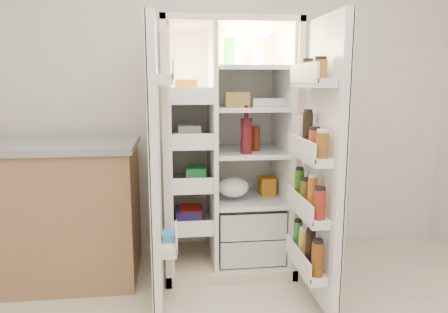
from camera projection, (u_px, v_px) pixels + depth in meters
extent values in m
cube|color=silver|center=(211.00, 86.00, 3.41)|extent=(4.00, 0.02, 2.70)
cube|color=beige|center=(222.00, 142.00, 3.43)|extent=(0.92, 0.04, 1.80)
cube|color=beige|center=(167.00, 150.00, 3.06)|extent=(0.04, 0.70, 1.80)
cube|color=beige|center=(285.00, 148.00, 3.16)|extent=(0.04, 0.70, 1.80)
cube|color=beige|center=(227.00, 24.00, 2.95)|extent=(0.92, 0.70, 0.04)
cube|color=beige|center=(227.00, 259.00, 3.26)|extent=(0.92, 0.70, 0.08)
cube|color=white|center=(222.00, 140.00, 3.40)|extent=(0.84, 0.02, 1.68)
cube|color=white|center=(171.00, 147.00, 3.06)|extent=(0.02, 0.62, 1.68)
cube|color=white|center=(282.00, 145.00, 3.15)|extent=(0.02, 0.62, 1.68)
cube|color=white|center=(212.00, 146.00, 3.09)|extent=(0.03, 0.62, 1.68)
cube|color=silver|center=(247.00, 241.00, 3.23)|extent=(0.47, 0.52, 0.19)
cube|color=silver|center=(248.00, 216.00, 3.20)|extent=(0.47, 0.52, 0.19)
cube|color=#FFD18C|center=(248.00, 34.00, 3.03)|extent=(0.30, 0.30, 0.02)
cube|color=white|center=(192.00, 222.00, 3.17)|extent=(0.28, 0.58, 0.02)
cube|color=white|center=(191.00, 183.00, 3.12)|extent=(0.28, 0.58, 0.02)
cube|color=white|center=(191.00, 143.00, 3.07)|extent=(0.28, 0.58, 0.02)
cube|color=white|center=(190.00, 101.00, 3.01)|extent=(0.28, 0.58, 0.02)
cube|color=white|center=(247.00, 198.00, 3.19)|extent=(0.49, 0.58, 0.01)
cube|color=white|center=(248.00, 151.00, 3.13)|extent=(0.49, 0.58, 0.01)
cube|color=white|center=(248.00, 108.00, 3.07)|extent=(0.49, 0.58, 0.02)
cube|color=white|center=(249.00, 68.00, 3.02)|extent=(0.49, 0.58, 0.02)
cube|color=red|center=(192.00, 214.00, 3.16)|extent=(0.16, 0.20, 0.10)
cube|color=#28944D|center=(191.00, 174.00, 3.11)|extent=(0.14, 0.18, 0.12)
cube|color=silver|center=(191.00, 136.00, 3.06)|extent=(0.20, 0.22, 0.07)
cube|color=orange|center=(190.00, 90.00, 3.00)|extent=(0.15, 0.16, 0.14)
cube|color=#3C2D87|center=(192.00, 215.00, 3.16)|extent=(0.18, 0.20, 0.09)
cube|color=gold|center=(191.00, 175.00, 3.11)|extent=(0.14, 0.18, 0.10)
cube|color=silver|center=(191.00, 133.00, 3.05)|extent=(0.16, 0.16, 0.12)
sphere|color=orange|center=(233.00, 254.00, 3.15)|extent=(0.07, 0.07, 0.07)
sphere|color=orange|center=(244.00, 251.00, 3.20)|extent=(0.07, 0.07, 0.07)
sphere|color=orange|center=(258.00, 252.00, 3.17)|extent=(0.07, 0.07, 0.07)
sphere|color=orange|center=(236.00, 246.00, 3.29)|extent=(0.07, 0.07, 0.07)
sphere|color=orange|center=(250.00, 246.00, 3.29)|extent=(0.07, 0.07, 0.07)
ellipsoid|color=#4A7A28|center=(247.00, 213.00, 3.21)|extent=(0.26, 0.24, 0.11)
cylinder|color=#511118|center=(246.00, 136.00, 2.96)|extent=(0.08, 0.08, 0.25)
cylinder|color=maroon|center=(256.00, 139.00, 3.08)|extent=(0.06, 0.06, 0.18)
cube|color=#23812F|center=(230.00, 52.00, 2.98)|extent=(0.07, 0.07, 0.20)
cylinder|color=silver|center=(261.00, 59.00, 3.00)|extent=(0.12, 0.12, 0.11)
cylinder|color=#B6722A|center=(252.00, 61.00, 3.13)|extent=(0.07, 0.07, 0.09)
cube|color=white|center=(269.00, 102.00, 3.05)|extent=(0.24, 0.10, 0.06)
cube|color=tan|center=(237.00, 99.00, 3.04)|extent=(0.17, 0.10, 0.11)
ellipsoid|color=white|center=(233.00, 191.00, 3.09)|extent=(0.22, 0.20, 0.14)
cube|color=orange|center=(267.00, 186.00, 3.26)|extent=(0.11, 0.14, 0.14)
cube|color=white|center=(155.00, 165.00, 2.51)|extent=(0.05, 0.40, 1.72)
cube|color=beige|center=(151.00, 165.00, 2.51)|extent=(0.01, 0.40, 1.72)
cube|color=white|center=(169.00, 244.00, 2.61)|extent=(0.09, 0.32, 0.06)
cube|color=white|center=(165.00, 79.00, 2.43)|extent=(0.09, 0.32, 0.06)
cube|color=#338CCC|center=(169.00, 240.00, 2.60)|extent=(0.07, 0.12, 0.10)
cube|color=white|center=(323.00, 164.00, 2.54)|extent=(0.05, 0.58, 1.72)
cube|color=beige|center=(327.00, 164.00, 2.54)|extent=(0.01, 0.58, 1.72)
cube|color=white|center=(306.00, 265.00, 2.64)|extent=(0.11, 0.50, 0.05)
cube|color=white|center=(308.00, 212.00, 2.58)|extent=(0.11, 0.50, 0.05)
cube|color=white|center=(310.00, 156.00, 2.52)|extent=(0.11, 0.50, 0.05)
cube|color=white|center=(313.00, 83.00, 2.45)|extent=(0.11, 0.50, 0.05)
cylinder|color=#6F360C|center=(317.00, 259.00, 2.43)|extent=(0.07, 0.07, 0.20)
cylinder|color=black|center=(310.00, 249.00, 2.55)|extent=(0.06, 0.06, 0.22)
cylinder|color=gold|center=(304.00, 244.00, 2.68)|extent=(0.06, 0.06, 0.18)
cylinder|color=#2B8232|center=(298.00, 236.00, 2.81)|extent=(0.06, 0.06, 0.19)
cylinder|color=maroon|center=(320.00, 204.00, 2.37)|extent=(0.07, 0.07, 0.17)
cylinder|color=#C15A16|center=(312.00, 195.00, 2.49)|extent=(0.06, 0.06, 0.21)
cylinder|color=brown|center=(305.00, 193.00, 2.62)|extent=(0.07, 0.07, 0.16)
cylinder|color=#2A5E15|center=(299.00, 185.00, 2.75)|extent=(0.06, 0.06, 0.20)
cylinder|color=brown|center=(322.00, 145.00, 2.31)|extent=(0.07, 0.07, 0.14)
cylinder|color=maroon|center=(314.00, 142.00, 2.44)|extent=(0.07, 0.07, 0.14)
cylinder|color=black|center=(307.00, 132.00, 2.56)|extent=(0.06, 0.06, 0.23)
cylinder|color=#F1DDC6|center=(301.00, 133.00, 2.69)|extent=(0.06, 0.06, 0.18)
cylinder|color=brown|center=(320.00, 69.00, 2.32)|extent=(0.08, 0.08, 0.10)
cylinder|color=#7E6316|center=(308.00, 70.00, 2.53)|extent=(0.08, 0.08, 0.10)
cube|color=#8F6447|center=(41.00, 215.00, 2.96)|extent=(1.31, 0.68, 0.94)
cube|color=gray|center=(36.00, 146.00, 2.88)|extent=(1.35, 0.72, 0.04)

